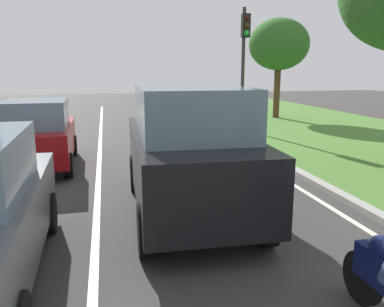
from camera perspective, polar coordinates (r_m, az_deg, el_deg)
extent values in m
plane|color=#383533|center=(11.70, -9.79, -0.63)|extent=(60.00, 60.00, 0.00)
cube|color=silver|center=(11.69, -13.21, -0.77)|extent=(0.12, 32.00, 0.01)
cube|color=silver|center=(12.37, 7.10, 0.17)|extent=(0.12, 32.00, 0.01)
cube|color=#47752D|center=(14.72, 25.41, 1.12)|extent=(9.00, 48.00, 0.06)
cube|color=#9E9B93|center=(12.53, 9.26, 0.53)|extent=(0.24, 48.00, 0.12)
cube|color=black|center=(6.99, -0.51, -1.38)|extent=(2.03, 4.55, 1.10)
cube|color=slate|center=(6.68, -0.30, 6.27)|extent=(1.78, 2.75, 0.80)
cylinder|color=black|center=(8.51, -8.14, -2.82)|extent=(0.24, 0.77, 0.76)
cylinder|color=black|center=(8.75, 3.38, -2.30)|extent=(0.24, 0.77, 0.76)
cylinder|color=black|center=(5.61, -6.67, -10.89)|extent=(0.24, 0.77, 0.76)
cylinder|color=black|center=(5.97, 10.55, -9.56)|extent=(0.24, 0.77, 0.76)
cylinder|color=black|center=(6.74, -20.04, -8.07)|extent=(0.24, 0.65, 0.64)
cube|color=maroon|center=(11.11, -21.11, 1.72)|extent=(1.74, 3.74, 0.80)
cube|color=slate|center=(10.76, -21.57, 5.35)|extent=(1.53, 1.94, 0.68)
cylinder|color=black|center=(12.52, -23.71, 0.75)|extent=(0.24, 0.61, 0.60)
cylinder|color=black|center=(12.35, -16.81, 1.12)|extent=(0.24, 0.61, 0.60)
cylinder|color=black|center=(10.10, -26.01, -2.02)|extent=(0.24, 0.61, 0.60)
cylinder|color=black|center=(9.89, -17.45, -1.62)|extent=(0.24, 0.61, 0.60)
cylinder|color=black|center=(4.97, 23.35, -16.10)|extent=(0.10, 0.60, 0.60)
cylinder|color=#2D2D2D|center=(16.43, 7.34, 11.73)|extent=(0.14, 0.14, 4.89)
cube|color=black|center=(16.32, 7.76, 17.82)|extent=(0.32, 0.24, 0.90)
sphere|color=#3F0F0F|center=(16.23, 7.95, 18.84)|extent=(0.20, 0.20, 0.20)
sphere|color=#382B0C|center=(16.20, 7.92, 17.86)|extent=(0.20, 0.20, 0.20)
sphere|color=green|center=(16.17, 7.89, 16.87)|extent=(0.20, 0.20, 0.20)
cylinder|color=#4C331E|center=(20.84, 12.12, 8.50)|extent=(0.32, 0.32, 2.59)
ellipsoid|color=#2D6023|center=(20.83, 12.43, 15.14)|extent=(2.99, 2.99, 2.54)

